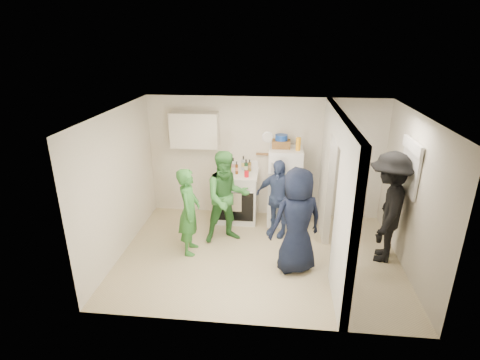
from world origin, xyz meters
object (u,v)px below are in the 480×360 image
at_px(yellow_cup_stack_top, 298,144).
at_px(person_green_left, 189,212).
at_px(person_green_center, 227,197).
at_px(person_denim, 278,198).
at_px(blue_bowl, 281,137).
at_px(person_navy, 297,221).
at_px(wicker_basket, 281,144).
at_px(person_nook, 387,208).
at_px(stove, 237,196).
at_px(fridge, 284,186).

xyz_separation_m(yellow_cup_stack_top, person_green_left, (-1.86, -1.22, -0.92)).
height_order(person_green_left, person_green_center, person_green_center).
bearing_deg(person_denim, blue_bowl, 109.57).
xyz_separation_m(person_green_left, person_denim, (1.51, 0.79, -0.03)).
bearing_deg(person_navy, wicker_basket, -103.55).
bearing_deg(person_nook, person_denim, -90.97).
xyz_separation_m(blue_bowl, yellow_cup_stack_top, (0.32, -0.15, -0.08)).
height_order(stove, person_navy, person_navy).
relative_size(blue_bowl, yellow_cup_stack_top, 0.96).
height_order(person_green_center, person_nook, person_nook).
xyz_separation_m(person_green_left, person_navy, (1.82, -0.35, 0.10)).
bearing_deg(wicker_basket, blue_bowl, 0.00).
bearing_deg(yellow_cup_stack_top, stove, 173.76).
relative_size(stove, yellow_cup_stack_top, 4.09).
xyz_separation_m(person_green_center, person_navy, (1.23, -0.82, 0.01)).
bearing_deg(person_green_center, person_navy, -55.73).
height_order(stove, person_nook, person_nook).
bearing_deg(blue_bowl, yellow_cup_stack_top, -25.11).
relative_size(blue_bowl, person_green_center, 0.14).
bearing_deg(fridge, blue_bowl, 153.43).
relative_size(blue_bowl, person_denim, 0.16).
bearing_deg(yellow_cup_stack_top, person_navy, -91.39).
bearing_deg(person_nook, fridge, -106.24).
relative_size(stove, fridge, 0.65).
relative_size(person_green_left, person_nook, 0.82).
relative_size(stove, person_green_left, 0.66).
xyz_separation_m(wicker_basket, person_denim, (-0.03, -0.58, -0.89)).
bearing_deg(person_green_center, yellow_cup_stack_top, 8.63).
xyz_separation_m(stove, person_denim, (0.84, -0.56, 0.24)).
distance_m(blue_bowl, person_green_left, 2.28).
height_order(wicker_basket, blue_bowl, blue_bowl).
xyz_separation_m(stove, person_navy, (1.15, -1.70, 0.36)).
height_order(person_green_center, person_navy, person_navy).
height_order(yellow_cup_stack_top, person_nook, person_nook).
height_order(person_navy, person_nook, person_nook).
relative_size(stove, wicker_basket, 2.92).
distance_m(stove, person_green_center, 0.95).
bearing_deg(stove, person_nook, -24.52).
bearing_deg(yellow_cup_stack_top, blue_bowl, 154.89).
bearing_deg(stove, yellow_cup_stack_top, -6.24).
bearing_deg(fridge, wicker_basket, 153.43).
height_order(fridge, person_green_left, fridge).
bearing_deg(wicker_basket, person_nook, -34.62).
bearing_deg(fridge, person_nook, -35.06).
bearing_deg(person_green_left, stove, -29.22).
xyz_separation_m(person_green_left, person_green_center, (0.59, 0.47, 0.09)).
bearing_deg(wicker_basket, stove, -178.68).
bearing_deg(person_denim, person_green_left, -129.85).
distance_m(person_green_left, person_navy, 1.85).
height_order(stove, person_green_left, person_green_left).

